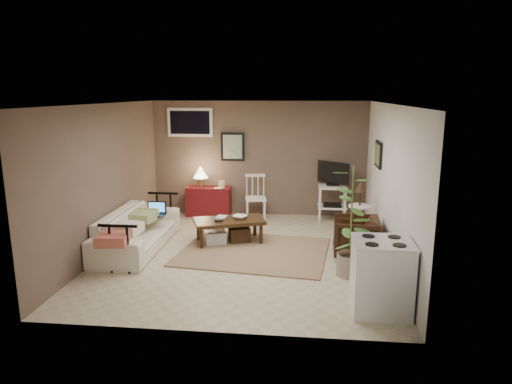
# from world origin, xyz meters

# --- Properties ---
(floor) EXTENTS (5.00, 5.00, 0.00)m
(floor) POSITION_xyz_m (0.00, 0.00, 0.00)
(floor) COLOR #C1B293
(floor) RESTS_ON ground
(art_back) EXTENTS (0.50, 0.03, 0.60)m
(art_back) POSITION_xyz_m (-0.55, 2.48, 1.45)
(art_back) COLOR black
(art_right) EXTENTS (0.03, 0.60, 0.45)m
(art_right) POSITION_xyz_m (2.23, 1.05, 1.52)
(art_right) COLOR black
(window) EXTENTS (0.96, 0.03, 0.60)m
(window) POSITION_xyz_m (-1.45, 2.48, 1.95)
(window) COLOR white
(rug) EXTENTS (2.56, 2.15, 0.02)m
(rug) POSITION_xyz_m (0.16, 0.09, 0.01)
(rug) COLOR #977657
(rug) RESTS_ON floor
(coffee_table) EXTENTS (1.32, 0.97, 0.45)m
(coffee_table) POSITION_xyz_m (-0.32, 0.51, 0.25)
(coffee_table) COLOR #35220E
(coffee_table) RESTS_ON floor
(sofa) EXTENTS (0.64, 2.19, 0.86)m
(sofa) POSITION_xyz_m (-1.80, 0.07, 0.43)
(sofa) COLOR beige
(sofa) RESTS_ON floor
(sofa_pillows) EXTENTS (0.42, 2.08, 0.15)m
(sofa_pillows) POSITION_xyz_m (-1.75, -0.18, 0.53)
(sofa_pillows) COLOR #F3DFC9
(sofa_pillows) RESTS_ON sofa
(sofa_end_rails) EXTENTS (0.59, 2.19, 0.74)m
(sofa_end_rails) POSITION_xyz_m (-1.67, 0.07, 0.37)
(sofa_end_rails) COLOR black
(sofa_end_rails) RESTS_ON floor
(laptop) EXTENTS (0.34, 0.25, 0.23)m
(laptop) POSITION_xyz_m (-1.59, 0.45, 0.55)
(laptop) COLOR black
(laptop) RESTS_ON sofa
(red_console) EXTENTS (0.92, 0.41, 1.06)m
(red_console) POSITION_xyz_m (-1.06, 2.27, 0.37)
(red_console) COLOR maroon
(red_console) RESTS_ON floor
(spindle_chair) EXTENTS (0.47, 0.47, 0.91)m
(spindle_chair) POSITION_xyz_m (-0.03, 2.11, 0.43)
(spindle_chair) COLOR white
(spindle_chair) RESTS_ON floor
(tv_stand) EXTENTS (0.61, 0.48, 1.21)m
(tv_stand) POSITION_xyz_m (1.54, 2.15, 0.64)
(tv_stand) COLOR white
(tv_stand) RESTS_ON floor
(side_table) EXTENTS (0.39, 0.39, 1.06)m
(side_table) POSITION_xyz_m (1.94, 0.89, 0.65)
(side_table) COLOR white
(side_table) RESTS_ON floor
(armchair) EXTENTS (0.69, 0.73, 0.71)m
(armchair) POSITION_xyz_m (1.79, 0.05, 0.36)
(armchair) COLOR black
(armchair) RESTS_ON floor
(potted_plant) EXTENTS (0.40, 0.40, 1.61)m
(potted_plant) POSITION_xyz_m (1.62, -0.73, 0.86)
(potted_plant) COLOR #A19280
(potted_plant) RESTS_ON floor
(stove) EXTENTS (0.69, 0.64, 0.90)m
(stove) POSITION_xyz_m (1.88, -1.81, 0.44)
(stove) COLOR white
(stove) RESTS_ON floor
(bowl) EXTENTS (0.25, 0.12, 0.24)m
(bowl) POSITION_xyz_m (-0.14, 0.59, 0.54)
(bowl) COLOR #35220E
(bowl) RESTS_ON coffee_table
(book_table) EXTENTS (0.18, 0.04, 0.24)m
(book_table) POSITION_xyz_m (-0.56, 0.63, 0.54)
(book_table) COLOR #35220E
(book_table) RESTS_ON coffee_table
(book_console) EXTENTS (0.15, 0.07, 0.20)m
(book_console) POSITION_xyz_m (-0.86, 2.18, 0.72)
(book_console) COLOR #35220E
(book_console) RESTS_ON red_console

